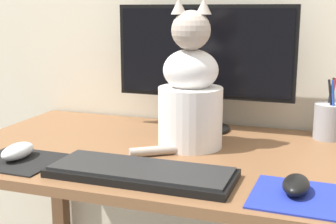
{
  "coord_description": "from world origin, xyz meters",
  "views": [
    {
      "loc": [
        0.34,
        -1.17,
        1.14
      ],
      "look_at": [
        -0.04,
        -0.08,
        0.88
      ],
      "focal_mm": 50.0,
      "sensor_mm": 36.0,
      "label": 1
    }
  ],
  "objects_px": {
    "monitor": "(204,60)",
    "computer_mouse_left": "(18,151)",
    "computer_mouse_right": "(296,185)",
    "cat": "(190,94)",
    "keyboard": "(141,172)",
    "pen_cup": "(329,121)"
  },
  "relations": [
    {
      "from": "monitor",
      "to": "computer_mouse_left",
      "type": "bearing_deg",
      "value": -129.07
    },
    {
      "from": "monitor",
      "to": "computer_mouse_right",
      "type": "bearing_deg",
      "value": -54.68
    },
    {
      "from": "monitor",
      "to": "cat",
      "type": "relative_size",
      "value": 1.38
    },
    {
      "from": "computer_mouse_left",
      "to": "computer_mouse_right",
      "type": "height_order",
      "value": "computer_mouse_left"
    },
    {
      "from": "monitor",
      "to": "computer_mouse_right",
      "type": "relative_size",
      "value": 5.34
    },
    {
      "from": "computer_mouse_right",
      "to": "keyboard",
      "type": "bearing_deg",
      "value": -178.38
    },
    {
      "from": "keyboard",
      "to": "pen_cup",
      "type": "height_order",
      "value": "pen_cup"
    },
    {
      "from": "monitor",
      "to": "computer_mouse_left",
      "type": "distance_m",
      "value": 0.62
    },
    {
      "from": "pen_cup",
      "to": "monitor",
      "type": "bearing_deg",
      "value": -176.84
    },
    {
      "from": "keyboard",
      "to": "computer_mouse_left",
      "type": "relative_size",
      "value": 3.9
    },
    {
      "from": "monitor",
      "to": "computer_mouse_right",
      "type": "distance_m",
      "value": 0.6
    },
    {
      "from": "keyboard",
      "to": "computer_mouse_right",
      "type": "relative_size",
      "value": 4.12
    },
    {
      "from": "pen_cup",
      "to": "keyboard",
      "type": "bearing_deg",
      "value": -129.61
    },
    {
      "from": "computer_mouse_right",
      "to": "pen_cup",
      "type": "height_order",
      "value": "pen_cup"
    },
    {
      "from": "keyboard",
      "to": "pen_cup",
      "type": "xyz_separation_m",
      "value": [
        0.4,
        0.49,
        0.04
      ]
    },
    {
      "from": "computer_mouse_right",
      "to": "pen_cup",
      "type": "distance_m",
      "value": 0.48
    },
    {
      "from": "monitor",
      "to": "pen_cup",
      "type": "distance_m",
      "value": 0.42
    },
    {
      "from": "keyboard",
      "to": "pen_cup",
      "type": "bearing_deg",
      "value": 50.72
    },
    {
      "from": "computer_mouse_right",
      "to": "cat",
      "type": "distance_m",
      "value": 0.43
    },
    {
      "from": "pen_cup",
      "to": "computer_mouse_right",
      "type": "bearing_deg",
      "value": -96.83
    },
    {
      "from": "cat",
      "to": "pen_cup",
      "type": "height_order",
      "value": "cat"
    },
    {
      "from": "computer_mouse_left",
      "to": "monitor",
      "type": "bearing_deg",
      "value": 50.93
    }
  ]
}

